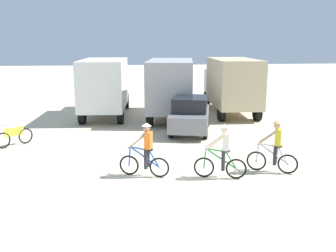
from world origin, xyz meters
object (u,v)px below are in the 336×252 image
box_truck_tan_camper (231,83)px  sedan_parked (190,114)px  box_truck_grey_hauler (171,86)px  cyclist_cowboy_hat (222,153)px  cyclist_near_camera (274,148)px  bicycle_spare (14,137)px  box_truck_white_box (105,85)px  cyclist_orange_shirt (146,152)px

box_truck_tan_camper → sedan_parked: box_truck_tan_camper is taller
box_truck_grey_hauler → cyclist_cowboy_hat: (0.36, -10.40, -1.03)m
sedan_parked → cyclist_cowboy_hat: 6.66m
box_truck_grey_hauler → cyclist_near_camera: size_ratio=3.87×
cyclist_cowboy_hat → bicycle_spare: (-7.78, 5.01, -0.45)m
cyclist_cowboy_hat → box_truck_white_box: bearing=109.8°
box_truck_grey_hauler → box_truck_tan_camper: bearing=13.5°
cyclist_near_camera → bicycle_spare: cyclist_near_camera is taller
sedan_parked → bicycle_spare: sedan_parked is taller
sedan_parked → bicycle_spare: (-7.90, -1.65, -0.48)m
cyclist_orange_shirt → bicycle_spare: (-5.32, 4.53, -0.45)m
sedan_parked → box_truck_white_box: bearing=131.6°
box_truck_tan_camper → cyclist_cowboy_hat: bearing=-106.9°
sedan_parked → cyclist_cowboy_hat: bearing=-91.0°
box_truck_grey_hauler → cyclist_orange_shirt: 10.19m
box_truck_grey_hauler → sedan_parked: size_ratio=1.56×
cyclist_orange_shirt → cyclist_cowboy_hat: bearing=-10.9°
box_truck_grey_hauler → box_truck_tan_camper: 3.91m
cyclist_orange_shirt → cyclist_cowboy_hat: size_ratio=1.00×
box_truck_grey_hauler → sedan_parked: (0.47, -3.74, -0.99)m
cyclist_cowboy_hat → sedan_parked: bearing=89.0°
box_truck_tan_camper → bicycle_spare: box_truck_tan_camper is taller
cyclist_orange_shirt → cyclist_near_camera: same height
cyclist_orange_shirt → cyclist_cowboy_hat: same height
box_truck_grey_hauler → cyclist_near_camera: box_truck_grey_hauler is taller
box_truck_white_box → sedan_parked: (4.22, -4.75, -0.99)m
box_truck_tan_camper → sedan_parked: bearing=-125.6°
cyclist_cowboy_hat → bicycle_spare: cyclist_cowboy_hat is taller
box_truck_white_box → cyclist_cowboy_hat: 12.17m
box_truck_tan_camper → cyclist_near_camera: 11.10m
box_truck_tan_camper → box_truck_grey_hauler: bearing=-166.5°
bicycle_spare → cyclist_orange_shirt: bearing=-40.4°
sedan_parked → box_truck_tan_camper: bearing=54.4°
cyclist_cowboy_hat → cyclist_near_camera: (1.91, 0.37, 0.00)m
box_truck_grey_hauler → bicycle_spare: 9.29m
cyclist_cowboy_hat → bicycle_spare: 9.27m
box_truck_grey_hauler → cyclist_near_camera: bearing=-77.2°
box_truck_white_box → cyclist_cowboy_hat: (4.11, -11.41, -1.03)m
box_truck_white_box → sedan_parked: size_ratio=1.54×
bicycle_spare → box_truck_white_box: bearing=60.2°
box_truck_white_box → cyclist_orange_shirt: size_ratio=3.80×
box_truck_white_box → cyclist_near_camera: 12.62m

